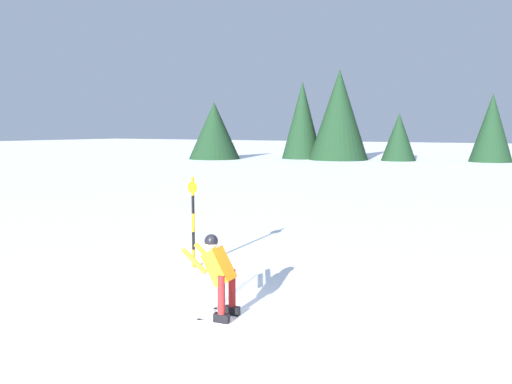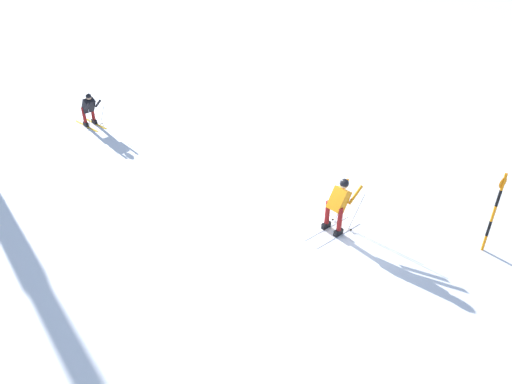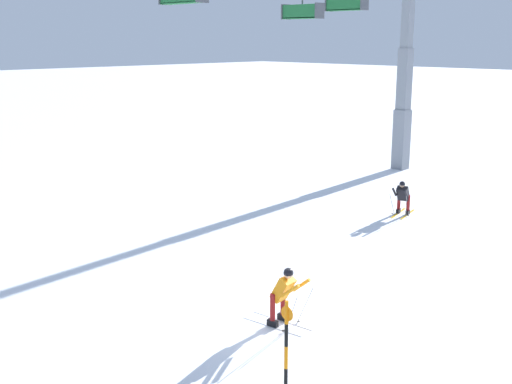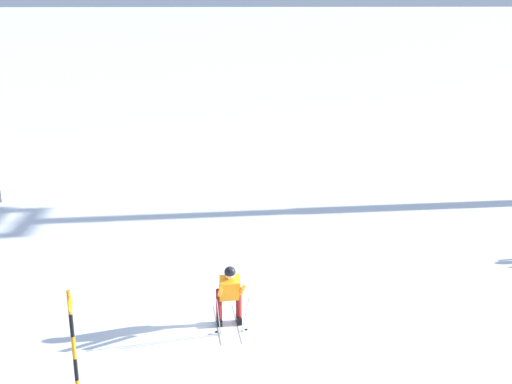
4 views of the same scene
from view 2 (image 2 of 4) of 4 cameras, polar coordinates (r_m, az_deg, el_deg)
ground_plane at (r=13.00m, az=5.49°, el=-3.28°), size 260.00×260.00×0.00m
skier_carving_main at (r=12.22m, az=10.24°, el=-1.24°), size 0.83×1.81×1.64m
trail_marker_pole at (r=12.52m, az=27.45°, el=-2.07°), size 0.07×0.28×2.22m
skier_distant_uphill at (r=19.63m, az=-20.00°, el=9.83°), size 1.75×0.98×1.51m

